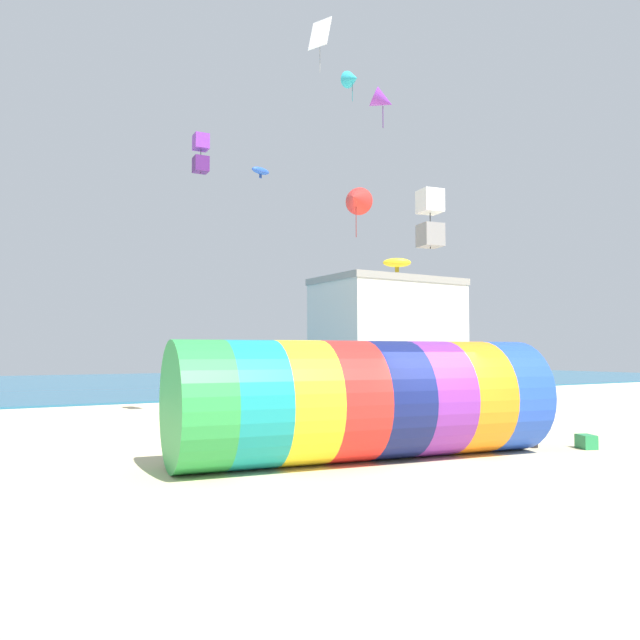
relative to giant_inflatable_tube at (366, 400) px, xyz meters
name	(u,v)px	position (x,y,z in m)	size (l,w,h in m)	color
ground_plane	(446,465)	(1.12, -1.45, -1.38)	(120.00, 120.00, 0.00)	beige
sea	(85,384)	(1.12, 38.58, -1.33)	(120.00, 40.00, 0.10)	#236084
giant_inflatable_tube	(366,400)	(0.00, 0.00, 0.00)	(9.30, 4.03, 2.76)	green
kite_handler	(533,414)	(4.82, -0.77, -0.52)	(0.42, 0.34, 1.69)	black
kite_purple_delta	(383,101)	(4.45, 5.13, 9.88)	(1.16, 1.07, 1.44)	purple
kite_white_box	(430,218)	(3.10, 1.21, 4.85)	(0.69, 0.69, 1.71)	white
kite_blue_parafoil	(260,171)	(4.82, 15.62, 10.09)	(1.16, 0.72, 0.58)	blue
kite_cyan_delta	(352,79)	(8.81, 13.37, 14.83)	(0.88, 1.07, 1.67)	#2DB2C6
kite_yellow_parafoil	(397,263)	(8.85, 9.94, 5.11)	(1.38, 1.16, 0.71)	yellow
kite_white_diamond	(320,34)	(7.56, 14.46, 17.28)	(0.90, 1.27, 2.84)	white
kite_purple_box	(201,153)	(-0.30, 10.19, 8.61)	(0.58, 0.58, 1.54)	purple
kite_red_delta	(356,199)	(6.53, 9.79, 7.66)	(1.77, 1.77, 2.30)	red
bystander_near_water	(351,398)	(3.98, 6.46, -0.51)	(0.40, 0.42, 1.70)	#726651
bystander_far_left	(406,386)	(10.09, 10.87, -0.48)	(0.42, 0.35, 1.75)	#726651
promenade_building	(388,332)	(20.65, 25.96, 2.68)	(10.54, 6.90, 8.10)	silver
cooler_box	(586,442)	(5.84, -1.61, -1.20)	(0.52, 0.36, 0.36)	#268C4C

